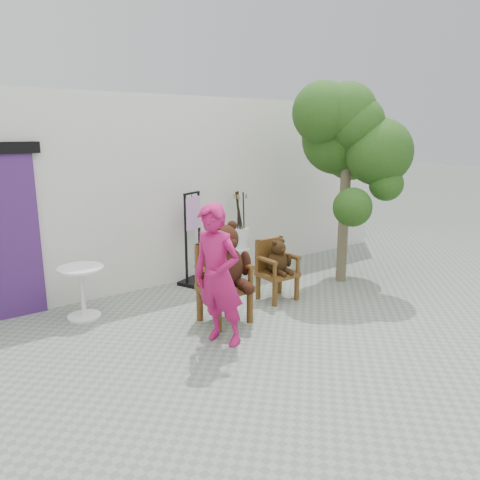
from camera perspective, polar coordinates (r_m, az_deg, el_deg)
The scene contains 9 objects.
ground_plane at distance 6.10m, azimuth 7.08°, elevation -10.72°, with size 60.00×60.00×0.00m, color gray.
back_wall at distance 8.16m, azimuth -7.77°, elevation 6.31°, with size 9.00×1.00×3.00m, color silver.
chair_big at distance 6.05m, azimuth -1.95°, elevation -3.26°, with size 0.66×0.71×1.34m.
chair_small at distance 6.93m, azimuth 4.47°, elevation -2.87°, with size 0.51×0.50×0.92m.
person at distance 5.32m, azimuth -2.64°, elevation -4.47°, with size 0.62×0.41×1.70m, color #B5165B.
cafe_table at distance 6.60m, azimuth -18.72°, elevation -5.36°, with size 0.60×0.60×0.70m.
display_stand at distance 7.61m, azimuth -5.72°, elevation -1.14°, with size 0.55×0.50×1.51m.
stool_bucket at distance 8.12m, azimuth 0.09°, elevation 0.25°, with size 0.32×0.32×1.45m.
tree at distance 7.77m, azimuth 12.91°, elevation 12.15°, with size 1.93×1.86×3.21m.
Camera 1 is at (-3.87, -4.02, 2.46)m, focal length 35.00 mm.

